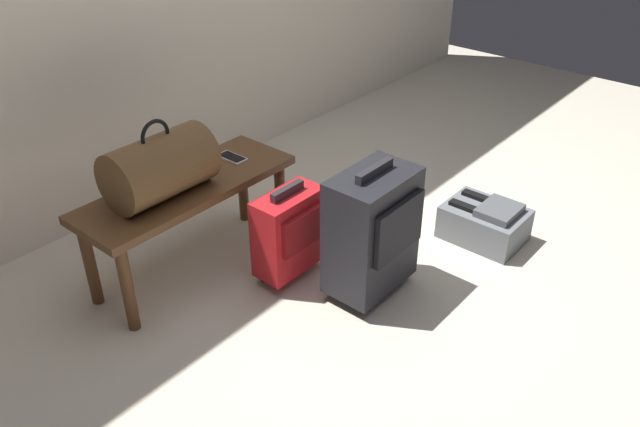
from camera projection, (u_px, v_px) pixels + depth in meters
ground_plane at (404, 293)px, 2.83m from camera, size 6.60×6.60×0.00m
bench at (188, 198)px, 2.80m from camera, size 1.00×0.36×0.44m
duffel_bag_brown at (160, 167)px, 2.62m from camera, size 0.44×0.26×0.34m
cell_phone at (232, 157)px, 2.97m from camera, size 0.07×0.14×0.01m
suitcase_upright_charcoal at (372, 230)px, 2.68m from camera, size 0.39×0.26×0.61m
suitcase_small_red at (289, 231)px, 2.81m from camera, size 0.32×0.19×0.46m
backpack_grey at (485, 222)px, 3.15m from camera, size 0.28×0.38×0.21m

